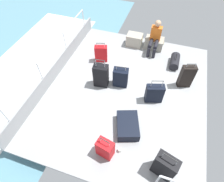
{
  "coord_description": "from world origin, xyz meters",
  "views": [
    {
      "loc": [
        0.68,
        -3.38,
        4.09
      ],
      "look_at": [
        -0.31,
        -0.38,
        0.25
      ],
      "focal_mm": 29.85,
      "sensor_mm": 36.0,
      "label": 1
    }
  ],
  "objects_px": {
    "cargo_crate_1": "(154,43)",
    "suitcase_3": "(121,77)",
    "suitcase_0": "(165,166)",
    "suitcase_4": "(101,54)",
    "suitcase_1": "(154,93)",
    "suitcase_2": "(105,148)",
    "suitcase_5": "(128,126)",
    "duffel_bag": "(175,61)",
    "cargo_crate_0": "(134,40)",
    "suitcase_6": "(101,76)",
    "suitcase_7": "(186,76)",
    "passenger_seated": "(155,37)",
    "paper_cup": "(120,150)"
  },
  "relations": [
    {
      "from": "passenger_seated",
      "to": "suitcase_6",
      "type": "xyz_separation_m",
      "value": [
        -1.13,
        -2.04,
        -0.18
      ]
    },
    {
      "from": "cargo_crate_1",
      "to": "suitcase_2",
      "type": "relative_size",
      "value": 0.98
    },
    {
      "from": "suitcase_0",
      "to": "duffel_bag",
      "type": "height_order",
      "value": "suitcase_0"
    },
    {
      "from": "suitcase_0",
      "to": "suitcase_3",
      "type": "distance_m",
      "value": 2.57
    },
    {
      "from": "cargo_crate_1",
      "to": "suitcase_3",
      "type": "relative_size",
      "value": 0.94
    },
    {
      "from": "suitcase_1",
      "to": "duffel_bag",
      "type": "relative_size",
      "value": 1.27
    },
    {
      "from": "cargo_crate_1",
      "to": "suitcase_3",
      "type": "height_order",
      "value": "suitcase_3"
    },
    {
      "from": "suitcase_0",
      "to": "duffel_bag",
      "type": "bearing_deg",
      "value": 92.1
    },
    {
      "from": "suitcase_1",
      "to": "suitcase_6",
      "type": "distance_m",
      "value": 1.53
    },
    {
      "from": "suitcase_2",
      "to": "cargo_crate_1",
      "type": "bearing_deg",
      "value": 85.36
    },
    {
      "from": "passenger_seated",
      "to": "suitcase_4",
      "type": "distance_m",
      "value": 1.85
    },
    {
      "from": "suitcase_7",
      "to": "duffel_bag",
      "type": "height_order",
      "value": "suitcase_7"
    },
    {
      "from": "cargo_crate_0",
      "to": "suitcase_0",
      "type": "height_order",
      "value": "suitcase_0"
    },
    {
      "from": "cargo_crate_0",
      "to": "suitcase_3",
      "type": "relative_size",
      "value": 0.8
    },
    {
      "from": "suitcase_2",
      "to": "suitcase_4",
      "type": "xyz_separation_m",
      "value": [
        -1.16,
        2.89,
        0.02
      ]
    },
    {
      "from": "passenger_seated",
      "to": "suitcase_1",
      "type": "xyz_separation_m",
      "value": [
        0.4,
        -2.14,
        -0.26
      ]
    },
    {
      "from": "duffel_bag",
      "to": "paper_cup",
      "type": "relative_size",
      "value": 6.08
    },
    {
      "from": "suitcase_1",
      "to": "duffel_bag",
      "type": "xyz_separation_m",
      "value": [
        0.39,
        1.62,
        -0.14
      ]
    },
    {
      "from": "passenger_seated",
      "to": "suitcase_1",
      "type": "distance_m",
      "value": 2.19
    },
    {
      "from": "suitcase_3",
      "to": "suitcase_6",
      "type": "xyz_separation_m",
      "value": [
        -0.52,
        -0.17,
        0.07
      ]
    },
    {
      "from": "paper_cup",
      "to": "suitcase_4",
      "type": "bearing_deg",
      "value": 117.88
    },
    {
      "from": "suitcase_4",
      "to": "suitcase_5",
      "type": "height_order",
      "value": "suitcase_4"
    },
    {
      "from": "suitcase_5",
      "to": "duffel_bag",
      "type": "distance_m",
      "value": 2.79
    },
    {
      "from": "suitcase_2",
      "to": "suitcase_7",
      "type": "distance_m",
      "value": 3.0
    },
    {
      "from": "suitcase_1",
      "to": "suitcase_2",
      "type": "distance_m",
      "value": 1.94
    },
    {
      "from": "suitcase_7",
      "to": "suitcase_2",
      "type": "bearing_deg",
      "value": -119.37
    },
    {
      "from": "passenger_seated",
      "to": "suitcase_4",
      "type": "bearing_deg",
      "value": -144.95
    },
    {
      "from": "suitcase_5",
      "to": "cargo_crate_1",
      "type": "bearing_deg",
      "value": 89.45
    },
    {
      "from": "cargo_crate_0",
      "to": "paper_cup",
      "type": "height_order",
      "value": "cargo_crate_0"
    },
    {
      "from": "cargo_crate_0",
      "to": "suitcase_4",
      "type": "distance_m",
      "value": 1.41
    },
    {
      "from": "cargo_crate_0",
      "to": "suitcase_5",
      "type": "bearing_deg",
      "value": -78.77
    },
    {
      "from": "suitcase_4",
      "to": "suitcase_5",
      "type": "relative_size",
      "value": 0.81
    },
    {
      "from": "cargo_crate_0",
      "to": "suitcase_2",
      "type": "height_order",
      "value": "suitcase_2"
    },
    {
      "from": "cargo_crate_0",
      "to": "suitcase_6",
      "type": "relative_size",
      "value": 0.6
    },
    {
      "from": "cargo_crate_0",
      "to": "suitcase_7",
      "type": "bearing_deg",
      "value": -38.0
    },
    {
      "from": "suitcase_3",
      "to": "suitcase_4",
      "type": "distance_m",
      "value": 1.21
    },
    {
      "from": "duffel_bag",
      "to": "suitcase_4",
      "type": "bearing_deg",
      "value": -166.92
    },
    {
      "from": "cargo_crate_1",
      "to": "suitcase_5",
      "type": "xyz_separation_m",
      "value": [
        -0.03,
        -3.36,
        -0.05
      ]
    },
    {
      "from": "suitcase_0",
      "to": "suitcase_4",
      "type": "distance_m",
      "value": 3.76
    },
    {
      "from": "suitcase_6",
      "to": "suitcase_0",
      "type": "bearing_deg",
      "value": -42.99
    },
    {
      "from": "paper_cup",
      "to": "suitcase_6",
      "type": "bearing_deg",
      "value": 121.68
    },
    {
      "from": "cargo_crate_1",
      "to": "suitcase_6",
      "type": "xyz_separation_m",
      "value": [
        -1.13,
        -2.21,
        0.18
      ]
    },
    {
      "from": "suitcase_4",
      "to": "paper_cup",
      "type": "relative_size",
      "value": 6.84
    },
    {
      "from": "cargo_crate_1",
      "to": "paper_cup",
      "type": "xyz_separation_m",
      "value": [
        -0.05,
        -3.97,
        -0.12
      ]
    },
    {
      "from": "suitcase_2",
      "to": "suitcase_6",
      "type": "distance_m",
      "value": 2.06
    },
    {
      "from": "suitcase_0",
      "to": "suitcase_3",
      "type": "height_order",
      "value": "suitcase_0"
    },
    {
      "from": "suitcase_3",
      "to": "paper_cup",
      "type": "relative_size",
      "value": 6.97
    },
    {
      "from": "cargo_crate_0",
      "to": "suitcase_0",
      "type": "relative_size",
      "value": 0.69
    },
    {
      "from": "suitcase_1",
      "to": "suitcase_6",
      "type": "bearing_deg",
      "value": 176.25
    },
    {
      "from": "suitcase_4",
      "to": "cargo_crate_1",
      "type": "bearing_deg",
      "value": 39.32
    }
  ]
}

